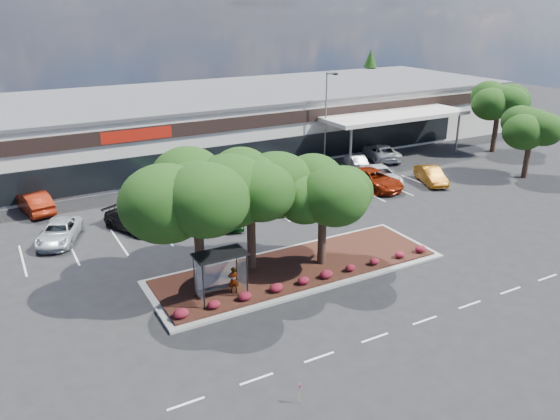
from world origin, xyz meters
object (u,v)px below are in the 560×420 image
car_0 (59,232)px  car_1 (131,221)px  light_pole (326,125)px  survey_stake (299,391)px

car_0 → car_1: bearing=19.9°
light_pole → car_1: light_pole is taller
survey_stake → light_pole: bearing=54.9°
light_pole → survey_stake: size_ratio=9.69×
survey_stake → car_1: 21.36m
light_pole → survey_stake: light_pole is taller
survey_stake → car_0: (-6.00, 21.60, 0.08)m
car_0 → light_pole: bearing=38.8°
survey_stake → car_0: 22.42m
light_pole → car_0: (-26.37, -7.38, -3.29)m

